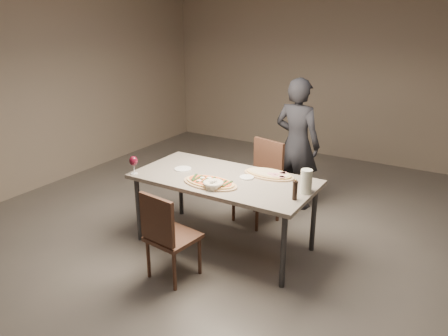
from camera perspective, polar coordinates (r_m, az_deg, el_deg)
The scene contains 14 objects.
room at distance 4.12m, azimuth 0.00°, elevation 7.21°, with size 7.00×7.00×7.00m.
dining_table at distance 4.33m, azimuth 0.00°, elevation -1.95°, with size 1.80×0.90×0.75m.
zucchini_pizza at distance 4.15m, azimuth -1.83°, elevation -1.89°, with size 0.57×0.31×0.05m.
ham_pizza at distance 4.38m, azimuth 5.89°, elevation -0.79°, with size 0.53×0.29×0.04m.
bread_basket at distance 4.04m, azimuth -1.41°, elevation -2.14°, with size 0.19×0.19×0.07m.
oil_dish at distance 4.30m, azimuth 2.98°, elevation -1.24°, with size 0.14×0.14×0.02m.
pepper_mill_left at distance 4.05m, azimuth 11.04°, elevation -1.53°, with size 0.05×0.05×0.21m.
pepper_mill_right at distance 3.83m, azimuth 9.25°, elevation -2.85°, with size 0.05×0.05×0.19m.
carafe at distance 3.98m, azimuth 10.69°, elevation -1.72°, with size 0.11×0.11×0.22m.
wine_glass at distance 4.46m, azimuth -11.74°, elevation 0.84°, with size 0.08×0.08×0.19m.
side_plate at distance 4.55m, azimuth -5.38°, elevation -0.12°, with size 0.18×0.18×0.01m.
chair_near at distance 3.89m, azimuth -7.53°, elevation -8.33°, with size 0.45×0.45×0.85m.
chair_far at distance 4.99m, azimuth 4.93°, elevation -1.14°, with size 0.54×0.54×0.93m.
diner at distance 5.32m, azimuth 9.50°, elevation 3.13°, with size 0.58×0.38×1.59m, color black.
Camera 1 is at (2.08, -3.45, 2.30)m, focal length 35.00 mm.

